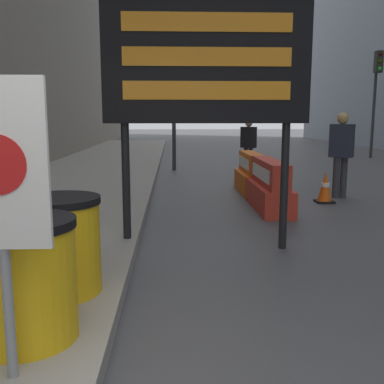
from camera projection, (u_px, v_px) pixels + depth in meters
name	position (u px, v px, depth m)	size (l,w,h in m)	color
barrel_drum_foreground	(24.00, 280.00, 3.04)	(0.72, 0.72, 0.84)	yellow
barrel_drum_middle	(59.00, 245.00, 3.87)	(0.72, 0.72, 0.84)	yellow
message_board	(207.00, 56.00, 5.34)	(2.60, 0.36, 3.23)	black
jersey_barrier_red_striped	(269.00, 188.00, 8.14)	(0.54, 1.88, 0.90)	red
jersey_barrier_orange_far	(251.00, 175.00, 10.03)	(0.53, 1.61, 0.88)	orange
traffic_cone_near	(269.00, 172.00, 10.67)	(0.44, 0.44, 0.78)	black
traffic_cone_mid	(325.00, 188.00, 8.80)	(0.34, 0.34, 0.61)	black
traffic_light_near_curb	(174.00, 74.00, 13.71)	(0.28, 0.44, 4.09)	#2D2D30
traffic_light_far_side	(377.00, 82.00, 17.98)	(0.28, 0.44, 4.25)	#2D2D30
pedestrian_worker	(248.00, 142.00, 13.26)	(0.48, 0.47, 1.59)	#23283D
pedestrian_passerby	(341.00, 148.00, 9.21)	(0.54, 0.48, 1.76)	#333338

